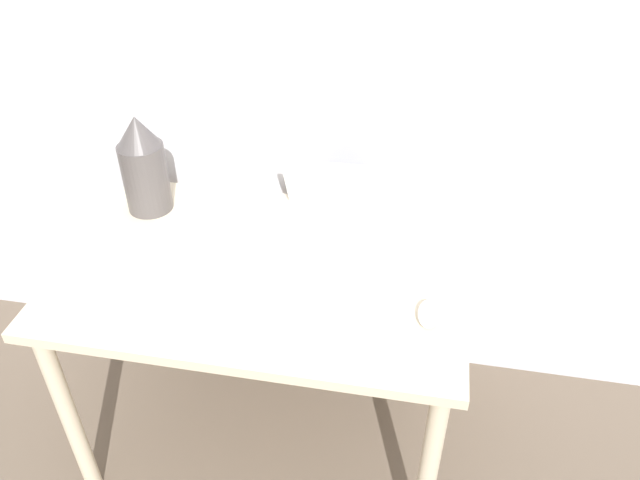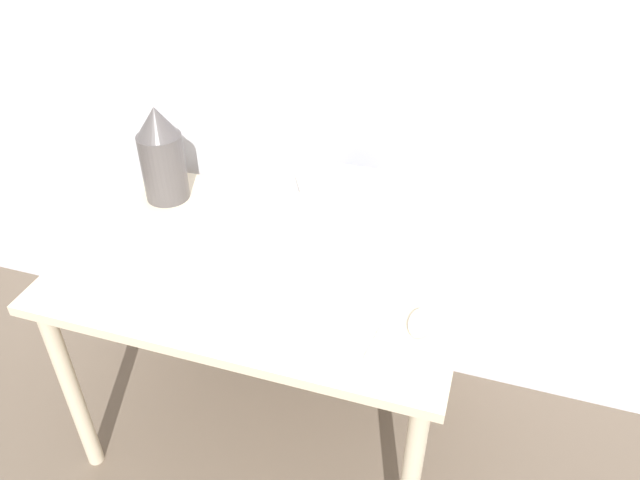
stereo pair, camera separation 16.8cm
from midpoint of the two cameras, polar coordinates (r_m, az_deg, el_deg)
name	(u,v)px [view 2 (the right image)]	position (r m, az deg, el deg)	size (l,w,h in m)	color
wall_back	(312,25)	(1.89, 1.94, 19.04)	(6.00, 0.05, 2.50)	silver
desk	(266,286)	(1.82, -2.32, -4.29)	(1.13, 0.76, 0.72)	beige
laptop	(343,213)	(1.88, 4.70, 2.35)	(0.32, 0.23, 0.22)	white
keyboard	(295,311)	(1.59, 0.72, -6.67)	(0.44, 0.21, 0.02)	silver
mouse	(420,323)	(1.59, 12.13, -7.54)	(0.06, 0.10, 0.04)	white
vase	(162,155)	(2.00, -11.97, 7.56)	(0.14, 0.14, 0.32)	#514C4C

